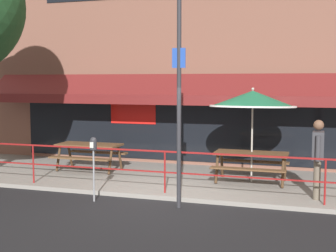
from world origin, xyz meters
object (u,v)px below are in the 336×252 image
(street_sign_pole, at_px, (179,102))
(pedestrian_walking, at_px, (318,155))
(picnic_table_left, at_px, (89,149))
(patio_umbrella_centre, at_px, (253,99))
(picnic_table_centre, at_px, (251,159))
(parking_meter_near, at_px, (93,150))

(street_sign_pole, bearing_deg, pedestrian_walking, 24.80)
(picnic_table_left, xyz_separation_m, street_sign_pole, (3.42, -2.63, 1.51))
(street_sign_pole, bearing_deg, patio_umbrella_centre, 65.28)
(pedestrian_walking, bearing_deg, picnic_table_centre, 143.57)
(pedestrian_walking, relative_size, street_sign_pole, 0.40)
(picnic_table_centre, bearing_deg, picnic_table_left, 177.50)
(picnic_table_centre, bearing_deg, street_sign_pole, -115.63)
(picnic_table_left, xyz_separation_m, pedestrian_walking, (6.16, -1.36, 0.35))
(picnic_table_left, bearing_deg, pedestrian_walking, -12.47)
(patio_umbrella_centre, bearing_deg, parking_meter_near, -139.73)
(picnic_table_left, distance_m, patio_umbrella_centre, 4.82)
(picnic_table_left, distance_m, street_sign_pole, 4.57)
(pedestrian_walking, bearing_deg, street_sign_pole, -155.20)
(picnic_table_centre, relative_size, pedestrian_walking, 1.05)
(pedestrian_walking, relative_size, parking_meter_near, 1.20)
(picnic_table_left, bearing_deg, picnic_table_centre, -2.50)
(patio_umbrella_centre, distance_m, pedestrian_walking, 2.31)
(parking_meter_near, relative_size, street_sign_pole, 0.33)
(patio_umbrella_centre, height_order, parking_meter_near, patio_umbrella_centre)
(parking_meter_near, height_order, street_sign_pole, street_sign_pole)
(parking_meter_near, bearing_deg, picnic_table_centre, 39.14)
(picnic_table_centre, relative_size, patio_umbrella_centre, 0.76)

